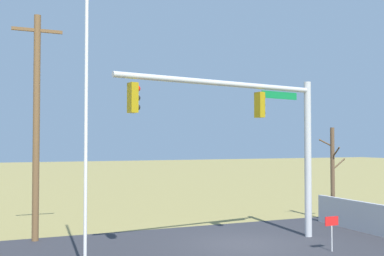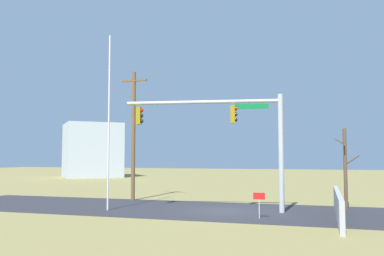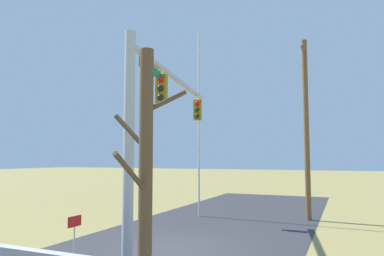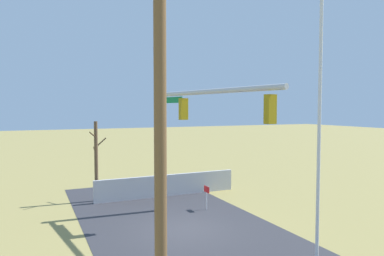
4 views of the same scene
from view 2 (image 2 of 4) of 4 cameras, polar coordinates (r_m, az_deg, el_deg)
ground_plane at (r=22.86m, az=4.48°, el=-11.35°), size 160.00×160.00×0.00m
road_surface at (r=24.08m, az=-5.00°, el=-10.96°), size 28.00×8.00×0.01m
sidewalk_corner at (r=22.41m, az=14.94°, el=-11.36°), size 6.00×6.00×0.01m
retaining_fence at (r=20.72m, az=19.58°, el=-10.10°), size 0.20×8.69×1.28m
signal_mast at (r=22.32m, az=5.91°, el=0.03°), size 8.49×1.61×6.27m
flagpole at (r=23.38m, az=-11.44°, el=0.87°), size 0.10×0.10×9.77m
utility_pole at (r=28.47m, az=-8.10°, el=-0.69°), size 1.90×0.26×8.79m
bare_tree at (r=24.70m, az=20.45°, el=-5.16°), size 1.27×1.02×4.53m
open_sign at (r=20.09m, az=9.27°, el=-9.72°), size 0.56×0.04×1.22m
distant_building at (r=62.59m, az=-13.63°, el=-3.02°), size 10.95×10.95×7.84m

